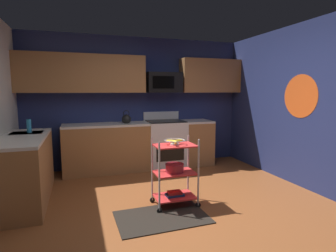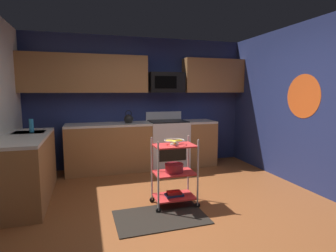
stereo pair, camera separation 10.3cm
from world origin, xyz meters
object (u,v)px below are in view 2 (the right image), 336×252
Objects in this scene: oven_range at (168,143)px; fruit_bowl at (174,141)px; mixing_bowl_large at (174,168)px; rolling_cart at (174,173)px; book_stack at (174,194)px; dish_soap_bottle at (31,126)px; microwave at (166,83)px; kettle at (129,119)px.

oven_range is 1.97m from fruit_bowl.
rolling_cart is at bearing 0.00° from mixing_bowl_large.
mixing_bowl_large is 0.36m from book_stack.
oven_range is 4.50× the size of book_stack.
dish_soap_bottle is at bearing 150.01° from rolling_cart.
dish_soap_bottle is at bearing 150.01° from fruit_bowl.
fruit_bowl is at bearing -86.42° from rolling_cart.
fruit_bowl is at bearing -103.20° from microwave.
rolling_cart is at bearing -80.36° from kettle.
book_stack is at bearing -75.96° from rolling_cart.
microwave is 2.87× the size of book_stack.
microwave is 2.78× the size of mixing_bowl_large.
dish_soap_bottle is (-2.35, -0.79, 0.54)m from oven_range.
rolling_cart is at bearing -103.20° from microwave.
oven_range is at bearing 76.08° from rolling_cart.
dish_soap_bottle is at bearing 150.01° from book_stack.
fruit_bowl is at bearing -0.00° from mixing_bowl_large.
microwave is at bearing 20.74° from dish_soap_bottle.
kettle is at bearing -179.72° from oven_range.
book_stack is (-0.46, -1.88, -0.32)m from oven_range.
fruit_bowl is 2.18m from dish_soap_bottle.
oven_range is 5.50× the size of dish_soap_bottle.
dish_soap_bottle is at bearing -159.26° from microwave.
dish_soap_bottle is (-1.57, -0.78, 0.02)m from kettle.
rolling_cart is 1.98m from kettle.
book_stack is (0.00, -0.00, -0.36)m from mixing_bowl_large.
fruit_bowl is at bearing -80.36° from kettle.
rolling_cart is 4.57× the size of dish_soap_bottle.
mixing_bowl_large is 1.03× the size of book_stack.
mixing_bowl_large is 2.24m from dish_soap_bottle.
book_stack is (0.00, 0.00, -0.72)m from fruit_bowl.
rolling_cart is at bearing -103.92° from oven_range.
book_stack is 2.34m from dish_soap_bottle.
oven_range is at bearing 76.08° from book_stack.
kettle reaches higher than book_stack.
rolling_cart is 3.47× the size of kettle.
fruit_bowl is 1.90m from kettle.
microwave reaches higher than rolling_cart.
microwave is 1.06m from kettle.
oven_range is 1.23m from microwave.
kettle reaches higher than dish_soap_bottle.
microwave is at bearing 76.80° from fruit_bowl.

